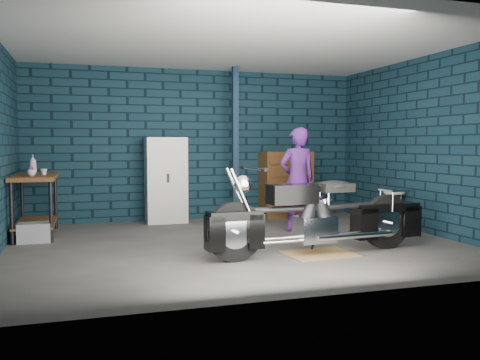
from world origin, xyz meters
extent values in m
plane|color=#524F4C|center=(0.00, 0.00, 0.00)|extent=(6.00, 6.00, 0.00)
cube|color=#0F2734|center=(0.00, 2.50, 1.35)|extent=(6.00, 0.02, 2.70)
cube|color=#0F2734|center=(3.00, 0.00, 1.35)|extent=(0.02, 5.00, 2.70)
cube|color=beige|center=(0.00, 0.00, 2.70)|extent=(6.00, 5.00, 0.02)
cube|color=#122539|center=(0.55, 1.95, 1.35)|extent=(0.10, 0.10, 2.70)
cube|color=brown|center=(-2.68, 1.47, 0.46)|extent=(0.60, 1.40, 0.91)
cube|color=olive|center=(0.79, -0.90, 0.00)|extent=(0.88, 0.69, 0.01)
imported|color=#56217D|center=(1.21, 0.77, 0.81)|extent=(0.60, 0.40, 1.62)
cube|color=#94979C|center=(-2.66, 0.97, 0.14)|extent=(0.43, 0.31, 0.27)
cube|color=silver|center=(-0.63, 2.23, 0.74)|extent=(0.69, 0.49, 1.48)
cube|color=brown|center=(1.63, 2.23, 0.61)|extent=(0.92, 0.51, 1.22)
imported|color=#C0B391|center=(-2.69, 1.16, 0.96)|extent=(0.12, 0.12, 0.09)
imported|color=#C0B391|center=(-2.55, 1.39, 0.96)|extent=(0.13, 0.13, 0.09)
cylinder|color=#5C1967|center=(-2.74, 1.47, 0.97)|extent=(0.09, 0.09, 0.12)
imported|color=#94979C|center=(-2.74, 1.95, 1.06)|extent=(0.13, 0.13, 0.29)
camera|label=1|loc=(-1.98, -6.55, 1.36)|focal=38.00mm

